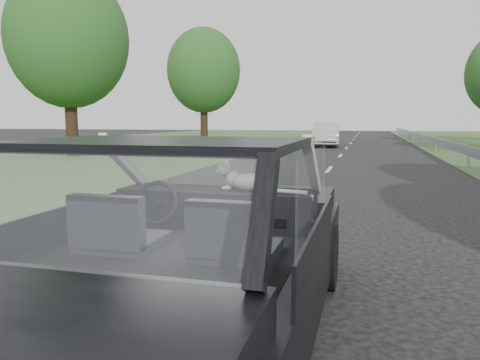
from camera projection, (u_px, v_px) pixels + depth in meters
The scene contains 10 objects.
ground at pixel (191, 340), 3.34m from camera, with size 140.00×140.00×0.00m, color #3A3A3A.
subject_car at pixel (189, 241), 3.24m from camera, with size 1.80×4.00×1.45m, color black.
dashboard at pixel (217, 207), 3.83m from camera, with size 1.58×0.45×0.30m, color black.
driver_seat at pixel (115, 225), 3.05m from camera, with size 0.50×0.72×0.42m, color black.
passenger_seat at pixel (233, 232), 2.84m from camera, with size 0.50×0.72×0.42m, color black.
steering_wheel at pixel (157, 203), 3.64m from camera, with size 0.36×0.36×0.04m, color black.
cat at pixel (253, 181), 3.69m from camera, with size 0.54×0.17×0.24m, color gray.
other_car at pixel (326, 135), 27.98m from camera, with size 1.71×4.32×1.42m, color beige.
tree_5 at pixel (69, 67), 19.68m from camera, with size 5.02×5.02×7.61m, color #2E5A28, non-canonical shape.
tree_6 at pixel (204, 87), 32.30m from camera, with size 5.05×5.05×7.65m, color #2E5A28, non-canonical shape.
Camera 1 is at (1.18, -2.96, 1.56)m, focal length 35.00 mm.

